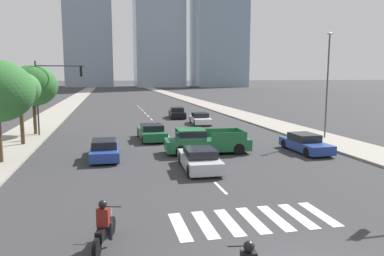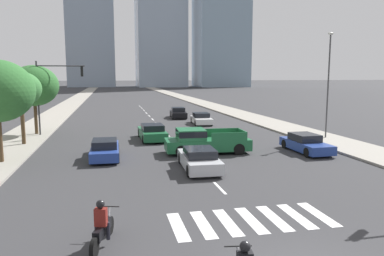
{
  "view_description": "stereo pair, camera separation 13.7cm",
  "coord_description": "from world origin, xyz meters",
  "px_view_note": "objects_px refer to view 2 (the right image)",
  "views": [
    {
      "loc": [
        -4.99,
        -8.1,
        5.2
      ],
      "look_at": [
        0.0,
        13.93,
        2.0
      ],
      "focal_mm": 34.55,
      "sensor_mm": 36.0,
      "label": 1
    },
    {
      "loc": [
        -4.86,
        -8.13,
        5.2
      ],
      "look_at": [
        0.0,
        13.93,
        2.0
      ],
      "focal_mm": 34.55,
      "sensor_mm": 36.0,
      "label": 2
    }
  ],
  "objects_px": {
    "street_lamp_east": "(328,78)",
    "street_tree_third": "(34,86)",
    "motorcycle_third": "(102,228)",
    "sedan_blue_1": "(105,149)",
    "sedan_black_0": "(178,113)",
    "sedan_blue_2": "(306,144)",
    "pickup_truck": "(203,141)",
    "sedan_white_4": "(201,119)",
    "sedan_green_3": "(152,132)",
    "traffic_signal_far": "(55,85)",
    "street_tree_second": "(21,89)",
    "sedan_silver_5": "(199,159)"
  },
  "relations": [
    {
      "from": "sedan_silver_5",
      "to": "sedan_black_0",
      "type": "bearing_deg",
      "value": -5.47
    },
    {
      "from": "sedan_black_0",
      "to": "motorcycle_third",
      "type": "bearing_deg",
      "value": -9.52
    },
    {
      "from": "sedan_white_4",
      "to": "sedan_silver_5",
      "type": "distance_m",
      "value": 19.65
    },
    {
      "from": "motorcycle_third",
      "to": "sedan_blue_2",
      "type": "bearing_deg",
      "value": -33.84
    },
    {
      "from": "traffic_signal_far",
      "to": "motorcycle_third",
      "type": "bearing_deg",
      "value": -79.23
    },
    {
      "from": "pickup_truck",
      "to": "sedan_black_0",
      "type": "distance_m",
      "value": 21.34
    },
    {
      "from": "pickup_truck",
      "to": "street_lamp_east",
      "type": "bearing_deg",
      "value": -161.42
    },
    {
      "from": "sedan_white_4",
      "to": "street_tree_third",
      "type": "height_order",
      "value": "street_tree_third"
    },
    {
      "from": "motorcycle_third",
      "to": "sedan_blue_1",
      "type": "relative_size",
      "value": 0.47
    },
    {
      "from": "sedan_black_0",
      "to": "sedan_blue_2",
      "type": "height_order",
      "value": "sedan_black_0"
    },
    {
      "from": "sedan_blue_1",
      "to": "traffic_signal_far",
      "type": "relative_size",
      "value": 0.74
    },
    {
      "from": "pickup_truck",
      "to": "street_lamp_east",
      "type": "height_order",
      "value": "street_lamp_east"
    },
    {
      "from": "sedan_blue_1",
      "to": "sedan_white_4",
      "type": "xyz_separation_m",
      "value": [
        10.0,
        14.96,
        -0.0
      ]
    },
    {
      "from": "sedan_black_0",
      "to": "sedan_white_4",
      "type": "relative_size",
      "value": 1.02
    },
    {
      "from": "sedan_white_4",
      "to": "traffic_signal_far",
      "type": "height_order",
      "value": "traffic_signal_far"
    },
    {
      "from": "sedan_white_4",
      "to": "traffic_signal_far",
      "type": "distance_m",
      "value": 15.55
    },
    {
      "from": "sedan_black_0",
      "to": "street_tree_third",
      "type": "bearing_deg",
      "value": -48.87
    },
    {
      "from": "pickup_truck",
      "to": "sedan_blue_1",
      "type": "bearing_deg",
      "value": 4.01
    },
    {
      "from": "traffic_signal_far",
      "to": "street_lamp_east",
      "type": "relative_size",
      "value": 0.74
    },
    {
      "from": "traffic_signal_far",
      "to": "pickup_truck",
      "type": "bearing_deg",
      "value": -42.48
    },
    {
      "from": "sedan_blue_1",
      "to": "sedan_silver_5",
      "type": "bearing_deg",
      "value": -127.43
    },
    {
      "from": "sedan_white_4",
      "to": "street_tree_third",
      "type": "xyz_separation_m",
      "value": [
        -15.99,
        -4.4,
        3.78
      ]
    },
    {
      "from": "sedan_blue_2",
      "to": "street_tree_second",
      "type": "distance_m",
      "value": 20.87
    },
    {
      "from": "sedan_blue_2",
      "to": "street_lamp_east",
      "type": "relative_size",
      "value": 0.53
    },
    {
      "from": "sedan_blue_1",
      "to": "street_tree_third",
      "type": "bearing_deg",
      "value": 30.36
    },
    {
      "from": "sedan_green_3",
      "to": "street_tree_second",
      "type": "height_order",
      "value": "street_tree_second"
    },
    {
      "from": "sedan_green_3",
      "to": "traffic_signal_far",
      "type": "relative_size",
      "value": 0.77
    },
    {
      "from": "motorcycle_third",
      "to": "pickup_truck",
      "type": "xyz_separation_m",
      "value": [
        6.41,
        12.69,
        0.23
      ]
    },
    {
      "from": "sedan_white_4",
      "to": "street_lamp_east",
      "type": "bearing_deg",
      "value": 37.63
    },
    {
      "from": "sedan_green_3",
      "to": "pickup_truck",
      "type": "bearing_deg",
      "value": -156.79
    },
    {
      "from": "sedan_blue_2",
      "to": "sedan_white_4",
      "type": "height_order",
      "value": "sedan_blue_2"
    },
    {
      "from": "sedan_white_4",
      "to": "pickup_truck",
      "type": "bearing_deg",
      "value": -9.35
    },
    {
      "from": "sedan_blue_2",
      "to": "sedan_green_3",
      "type": "xyz_separation_m",
      "value": [
        -9.77,
        7.19,
        0.03
      ]
    },
    {
      "from": "motorcycle_third",
      "to": "pickup_truck",
      "type": "distance_m",
      "value": 14.22
    },
    {
      "from": "sedan_white_4",
      "to": "street_tree_second",
      "type": "distance_m",
      "value": 18.89
    },
    {
      "from": "sedan_black_0",
      "to": "traffic_signal_far",
      "type": "relative_size",
      "value": 0.71
    },
    {
      "from": "sedan_black_0",
      "to": "street_tree_third",
      "type": "xyz_separation_m",
      "value": [
        -14.61,
        -10.82,
        3.75
      ]
    },
    {
      "from": "street_lamp_east",
      "to": "street_tree_third",
      "type": "distance_m",
      "value": 24.79
    },
    {
      "from": "motorcycle_third",
      "to": "sedan_green_3",
      "type": "relative_size",
      "value": 0.45
    },
    {
      "from": "sedan_black_0",
      "to": "sedan_blue_2",
      "type": "xyz_separation_m",
      "value": [
        4.84,
        -22.36,
        -0.02
      ]
    },
    {
      "from": "motorcycle_third",
      "to": "street_tree_third",
      "type": "relative_size",
      "value": 0.37
    },
    {
      "from": "sedan_black_0",
      "to": "sedan_silver_5",
      "type": "distance_m",
      "value": 25.69
    },
    {
      "from": "traffic_signal_far",
      "to": "street_lamp_east",
      "type": "height_order",
      "value": "street_lamp_east"
    },
    {
      "from": "sedan_silver_5",
      "to": "street_lamp_east",
      "type": "bearing_deg",
      "value": -57.12
    },
    {
      "from": "pickup_truck",
      "to": "street_tree_second",
      "type": "relative_size",
      "value": 1.08
    },
    {
      "from": "motorcycle_third",
      "to": "sedan_green_3",
      "type": "xyz_separation_m",
      "value": [
        3.62,
        18.75,
        0.02
      ]
    },
    {
      "from": "street_lamp_east",
      "to": "street_tree_second",
      "type": "xyz_separation_m",
      "value": [
        -23.71,
        2.26,
        -0.77
      ]
    },
    {
      "from": "pickup_truck",
      "to": "street_lamp_east",
      "type": "distance_m",
      "value": 12.41
    },
    {
      "from": "sedan_blue_2",
      "to": "traffic_signal_far",
      "type": "xyz_separation_m",
      "value": [
        -17.66,
        10.91,
        3.84
      ]
    },
    {
      "from": "sedan_blue_2",
      "to": "street_tree_third",
      "type": "distance_m",
      "value": 22.93
    }
  ]
}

